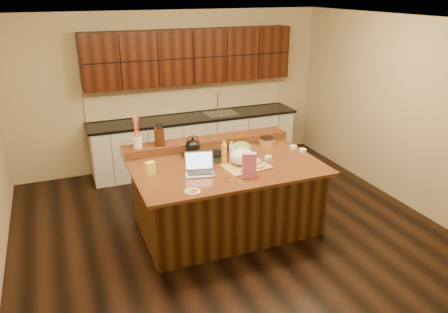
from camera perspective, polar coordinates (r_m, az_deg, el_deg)
name	(u,v)px	position (r m, az deg, el deg)	size (l,w,h in m)	color
room	(225,132)	(5.49, 0.19, 3.23)	(5.52, 5.02, 2.72)	black
island	(225,195)	(5.83, 0.18, -5.08)	(2.40, 1.60, 0.92)	black
back_ledge	(207,142)	(6.23, -2.22, 1.85)	(2.40, 0.30, 0.12)	black
cooktop	(217,155)	(5.89, -0.90, 0.24)	(0.92, 0.52, 0.05)	gray
back_counter	(194,113)	(7.70, -3.96, 5.67)	(3.70, 0.66, 2.40)	silver
kettle	(193,146)	(5.87, -4.10, 1.36)	(0.20, 0.20, 0.18)	black
green_bowl	(241,148)	(5.85, 2.29, 1.17)	(0.28, 0.28, 0.15)	olive
laptop	(200,168)	(5.35, -3.21, -1.45)	(0.41, 0.35, 0.25)	#B7B7BC
oil_bottle	(224,155)	(5.55, 0.02, 0.21)	(0.07, 0.07, 0.27)	orange
vinegar_bottle	(231,155)	(5.59, 0.95, 0.23)	(0.06, 0.06, 0.25)	silver
wooden_tray	(243,159)	(5.53, 2.54, -0.31)	(0.60, 0.48, 0.23)	tan
ramekin_a	(303,150)	(6.12, 10.23, 0.79)	(0.10, 0.10, 0.04)	white
ramekin_b	(293,147)	(6.23, 9.06, 1.21)	(0.10, 0.10, 0.04)	white
ramekin_c	(268,158)	(5.80, 5.80, -0.17)	(0.10, 0.10, 0.04)	white
strainer_bowl	(267,142)	(6.31, 5.68, 1.88)	(0.24, 0.24, 0.09)	#996B3F
kitchen_timer	(262,161)	(5.65, 5.00, -0.58)	(0.08, 0.08, 0.07)	silver
pink_bag	(249,165)	(5.20, 3.29, -1.14)	(0.16, 0.09, 0.31)	pink
candy_plate	(193,191)	(4.89, -4.12, -4.56)	(0.18, 0.18, 0.01)	white
package_box	(150,168)	(5.37, -9.62, -1.51)	(0.11, 0.08, 0.16)	#F4DE56
utensil_crock	(138,142)	(5.95, -11.21, 1.82)	(0.12, 0.12, 0.14)	white
knife_block	(159,137)	(5.99, -8.45, 2.60)	(0.12, 0.19, 0.23)	black
gumdrop_0	(244,174)	(5.32, 2.69, -2.28)	(0.02, 0.02, 0.02)	red
gumdrop_1	(250,179)	(5.17, 3.35, -3.01)	(0.02, 0.02, 0.02)	#198C26
gumdrop_2	(243,178)	(5.19, 2.50, -2.87)	(0.02, 0.02, 0.02)	red
gumdrop_3	(226,181)	(5.11, 0.29, -3.26)	(0.02, 0.02, 0.02)	#198C26
gumdrop_4	(228,182)	(5.10, 0.51, -3.33)	(0.02, 0.02, 0.02)	red
gumdrop_5	(234,175)	(5.27, 1.33, -2.49)	(0.02, 0.02, 0.02)	#198C26
gumdrop_6	(219,178)	(5.20, -0.70, -2.81)	(0.02, 0.02, 0.02)	red
gumdrop_7	(229,178)	(5.19, 0.68, -2.84)	(0.02, 0.02, 0.02)	#198C26
gumdrop_8	(225,179)	(5.18, 0.13, -2.94)	(0.02, 0.02, 0.02)	red
gumdrop_9	(236,183)	(5.07, 1.51, -3.49)	(0.02, 0.02, 0.02)	#198C26
gumdrop_10	(245,176)	(5.26, 2.73, -2.53)	(0.02, 0.02, 0.02)	red
gumdrop_11	(227,177)	(5.21, 0.40, -2.75)	(0.02, 0.02, 0.02)	#198C26
gumdrop_12	(257,178)	(5.21, 4.36, -2.81)	(0.02, 0.02, 0.02)	red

